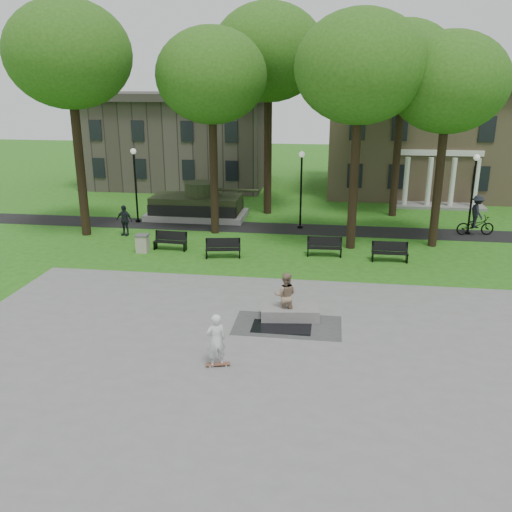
{
  "coord_description": "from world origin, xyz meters",
  "views": [
    {
      "loc": [
        2.39,
        -20.36,
        8.69
      ],
      "look_at": [
        -0.8,
        1.99,
        1.4
      ],
      "focal_mm": 38.0,
      "sensor_mm": 36.0,
      "label": 1
    }
  ],
  "objects": [
    {
      "name": "ground",
      "position": [
        0.0,
        0.0,
        0.0
      ],
      "size": [
        120.0,
        120.0,
        0.0
      ],
      "primitive_type": "plane",
      "color": "#245C15",
      "rests_on": "ground"
    },
    {
      "name": "plaza",
      "position": [
        0.0,
        -5.0,
        0.01
      ],
      "size": [
        22.0,
        16.0,
        0.02
      ],
      "primitive_type": "cube",
      "color": "gray",
      "rests_on": "ground"
    },
    {
      "name": "footpath",
      "position": [
        0.0,
        12.0,
        0.01
      ],
      "size": [
        44.0,
        2.6,
        0.01
      ],
      "primitive_type": "cube",
      "color": "black",
      "rests_on": "ground"
    },
    {
      "name": "building_right",
      "position": [
        10.0,
        26.0,
        4.34
      ],
      "size": [
        17.0,
        12.0,
        8.6
      ],
      "color": "#9E8460",
      "rests_on": "ground"
    },
    {
      "name": "building_left",
      "position": [
        -11.0,
        26.5,
        3.6
      ],
      "size": [
        15.0,
        10.0,
        7.2
      ],
      "primitive_type": "cube",
      "color": "#4C443D",
      "rests_on": "ground"
    },
    {
      "name": "tree_0",
      "position": [
        -12.0,
        9.0,
        10.03
      ],
      "size": [
        6.8,
        6.8,
        12.97
      ],
      "color": "black",
      "rests_on": "ground"
    },
    {
      "name": "tree_1",
      "position": [
        -4.5,
        10.5,
        8.95
      ],
      "size": [
        6.2,
        6.2,
        11.63
      ],
      "color": "black",
      "rests_on": "ground"
    },
    {
      "name": "tree_2",
      "position": [
        3.5,
        8.5,
        9.32
      ],
      "size": [
        6.6,
        6.6,
        12.16
      ],
      "color": "black",
      "rests_on": "ground"
    },
    {
      "name": "tree_3",
      "position": [
        8.0,
        9.5,
        8.6
      ],
      "size": [
        6.0,
        6.0,
        11.19
      ],
      "color": "black",
      "rests_on": "ground"
    },
    {
      "name": "tree_4",
      "position": [
        -2.0,
        16.0,
        10.39
      ],
      "size": [
        7.2,
        7.2,
        13.5
      ],
      "color": "black",
      "rests_on": "ground"
    },
    {
      "name": "tree_5",
      "position": [
        6.5,
        16.5,
        9.67
      ],
      "size": [
        6.4,
        6.4,
        12.44
      ],
      "color": "black",
      "rests_on": "ground"
    },
    {
      "name": "lamp_left",
      "position": [
        -10.0,
        12.3,
        2.79
      ],
      "size": [
        0.36,
        0.36,
        4.73
      ],
      "color": "black",
      "rests_on": "ground"
    },
    {
      "name": "lamp_mid",
      "position": [
        0.5,
        12.3,
        2.79
      ],
      "size": [
        0.36,
        0.36,
        4.73
      ],
      "color": "black",
      "rests_on": "ground"
    },
    {
      "name": "lamp_right",
      "position": [
        10.5,
        12.3,
        2.79
      ],
      "size": [
        0.36,
        0.36,
        4.73
      ],
      "color": "black",
      "rests_on": "ground"
    },
    {
      "name": "tank_monument",
      "position": [
        -6.46,
        14.0,
        0.86
      ],
      "size": [
        7.45,
        3.4,
        2.4
      ],
      "color": "gray",
      "rests_on": "ground"
    },
    {
      "name": "puddle",
      "position": [
        0.75,
        -2.16,
        0.02
      ],
      "size": [
        2.2,
        1.2,
        0.0
      ],
      "primitive_type": "cube",
      "color": "black",
      "rests_on": "plaza"
    },
    {
      "name": "concrete_block",
      "position": [
        0.98,
        -1.29,
        0.24
      ],
      "size": [
        2.3,
        1.25,
        0.45
      ],
      "primitive_type": "cube",
      "rotation": [
        0.0,
        0.0,
        0.12
      ],
      "color": "gray",
      "rests_on": "plaza"
    },
    {
      "name": "skateboard",
      "position": [
        -0.99,
        -5.29,
        0.06
      ],
      "size": [
        0.81,
        0.4,
        0.07
      ],
      "primitive_type": "cube",
      "rotation": [
        0.0,
        0.0,
        0.26
      ],
      "color": "brown",
      "rests_on": "plaza"
    },
    {
      "name": "skateboarder",
      "position": [
        -1.05,
        -5.26,
        0.91
      ],
      "size": [
        0.78,
        0.71,
        1.78
      ],
      "primitive_type": "imported",
      "rotation": [
        0.0,
        0.0,
        3.71
      ],
      "color": "silver",
      "rests_on": "plaza"
    },
    {
      "name": "friend_watching",
      "position": [
        0.79,
        -1.25,
        0.93
      ],
      "size": [
        0.91,
        0.72,
        1.82
      ],
      "primitive_type": "imported",
      "rotation": [
        0.0,
        0.0,
        3.18
      ],
      "color": "#997C63",
      "rests_on": "plaza"
    },
    {
      "name": "pedestrian_walker",
      "position": [
        -9.66,
        9.17,
        0.91
      ],
      "size": [
        1.14,
        0.69,
        1.82
      ],
      "primitive_type": "imported",
      "rotation": [
        0.0,
        0.0,
        -0.25
      ],
      "color": "black",
      "rests_on": "ground"
    },
    {
      "name": "cyclist",
      "position": [
        10.87,
        12.19,
        0.97
      ],
      "size": [
        2.3,
        1.34,
        2.38
      ],
      "rotation": [
        0.0,
        0.0,
        1.72
      ],
      "color": "black",
      "rests_on": "ground"
    },
    {
      "name": "park_bench_0",
      "position": [
        -6.16,
        6.78,
        0.52
      ],
      "size": [
        1.83,
        0.64,
        1.0
      ],
      "rotation": [
        0.0,
        0.0,
        -0.07
      ],
      "color": "black",
      "rests_on": "ground"
    },
    {
      "name": "park_bench_1",
      "position": [
        -3.05,
        5.85,
        0.52
      ],
      "size": [
        1.85,
        0.84,
        1.0
      ],
      "rotation": [
        0.0,
        0.0,
        0.18
      ],
      "color": "black",
      "rests_on": "ground"
    },
    {
      "name": "park_bench_2",
      "position": [
        2.12,
        6.85,
        0.52
      ],
      "size": [
        1.82,
        0.59,
        1.0
      ],
      "rotation": [
        0.0,
        0.0,
        0.04
      ],
      "color": "black",
      "rests_on": "ground"
    },
    {
      "name": "park_bench_3",
      "position": [
        5.4,
        6.41,
        0.52
      ],
      "size": [
        1.81,
        0.56,
        1.0
      ],
      "rotation": [
        0.0,
        0.0,
        0.02
      ],
      "color": "black",
      "rests_on": "ground"
    },
    {
      "name": "trash_bin",
      "position": [
        -7.5,
        6.13,
        0.49
      ],
      "size": [
        0.68,
        0.68,
        0.96
      ],
      "rotation": [
        0.0,
        0.0,
        0.03
      ],
      "color": "#BCB59B",
      "rests_on": "ground"
    }
  ]
}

